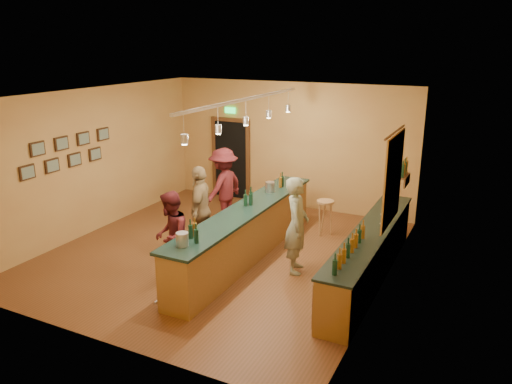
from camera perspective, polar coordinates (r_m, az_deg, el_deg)
The scene contains 18 objects.
floor at distance 10.31m, azimuth -3.89°, elevation -6.94°, with size 7.00×7.00×0.00m, color brown.
ceiling at distance 9.48m, azimuth -4.27°, elevation 11.05°, with size 6.50×7.00×0.02m, color silver.
wall_back at distance 12.83m, azimuth 3.85°, elevation 5.34°, with size 6.50×0.02×3.20m, color #B88045.
wall_front at distance 7.13m, azimuth -18.43°, elevation -5.01°, with size 6.50×0.02×3.20m, color #B88045.
wall_left at distance 11.71m, azimuth -17.96°, elevation 3.44°, with size 0.02×7.00×3.20m, color #B88045.
wall_right at distance 8.65m, azimuth 14.86°, elevation -0.87°, with size 0.02×7.00×3.20m, color #B88045.
doorway at distance 13.63m, azimuth -2.85°, elevation 4.01°, with size 1.15×0.09×2.48m.
tapestry at distance 8.97m, azimuth 15.39°, elevation 1.37°, with size 0.03×1.40×1.60m, color #9F3D1F.
bottle_shelf at distance 10.45m, azimuth 16.64°, elevation 2.38°, with size 0.17×0.55×0.54m.
picture_grid at distance 11.10m, azimuth -20.64°, elevation 4.33°, with size 0.06×2.20×0.70m, color #382111, non-canonical shape.
back_counter at distance 9.26m, azimuth 12.87°, elevation -6.91°, with size 0.60×4.55×1.27m.
tasting_bar at distance 9.82m, azimuth -1.11°, elevation -4.31°, with size 0.73×5.10×1.38m.
pendant_track at distance 9.23m, azimuth -1.18°, elevation 9.58°, with size 0.11×4.60×0.50m.
bartender at distance 9.20m, azimuth 4.68°, elevation -3.80°, with size 0.67×0.44×1.83m, color gray.
customer_a at distance 9.07m, azimuth -9.68°, elevation -4.97°, with size 0.79×0.62×1.63m, color #59191E.
customer_b at distance 10.12m, azimuth -6.36°, elevation -1.99°, with size 1.06×0.44×1.80m, color #997A51.
customer_c at distance 11.60m, azimuth -3.73°, elevation 0.60°, with size 1.18×0.68×1.82m, color #59191E.
bar_stool at distance 11.11m, azimuth 7.91°, elevation -1.69°, with size 0.39×0.39×0.79m.
Camera 1 is at (4.79, -8.13, 4.15)m, focal length 35.00 mm.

